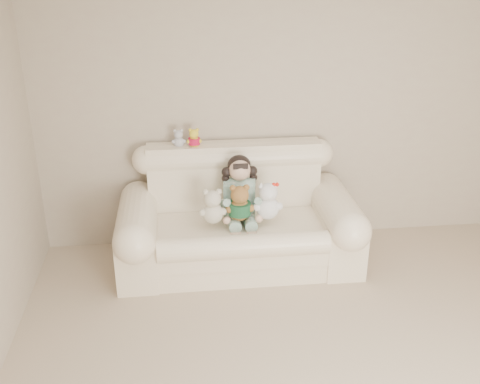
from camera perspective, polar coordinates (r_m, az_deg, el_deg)
name	(u,v)px	position (r m, az deg, el deg)	size (l,w,h in m)	color
wall_back	(285,108)	(5.16, 4.60, 8.54)	(4.50, 4.50, 0.00)	#B4A88F
sofa	(239,212)	(4.90, -0.14, -2.05)	(2.10, 0.95, 1.03)	#FFF1CD
seated_child	(240,188)	(4.89, -0.04, 0.46)	(0.35, 0.43, 0.59)	#2B7158
brown_teddy	(240,199)	(4.71, -0.03, -0.76)	(0.25, 0.19, 0.38)	brown
white_cat	(268,197)	(4.74, 2.85, -0.51)	(0.26, 0.20, 0.40)	silver
cream_teddy	(212,203)	(4.67, -2.82, -1.14)	(0.23, 0.18, 0.36)	beige
yellow_mini_bear	(194,136)	(4.96, -4.70, 5.67)	(0.13, 0.10, 0.21)	yellow
grey_mini_plush	(178,137)	(4.98, -6.27, 5.61)	(0.13, 0.10, 0.20)	silver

